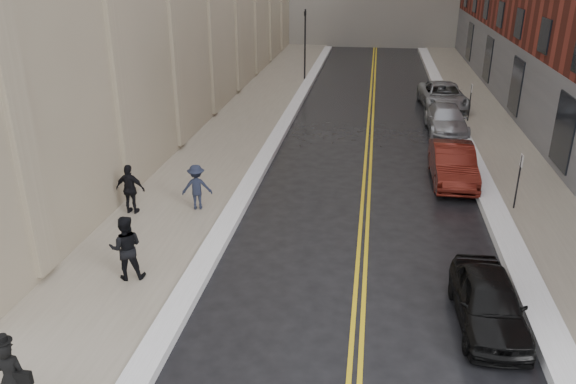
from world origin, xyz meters
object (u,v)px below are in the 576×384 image
(car_black, at_px, (489,302))
(pedestrian_b, at_px, (197,187))
(pedestrian_c, at_px, (130,189))
(car_silver_far, at_px, (443,96))
(car_maroon, at_px, (453,164))
(pedestrian_a, at_px, (126,248))
(car_silver_near, at_px, (446,120))
(pedestrian_main, at_px, (11,379))

(car_black, height_order, pedestrian_b, pedestrian_b)
(pedestrian_c, bearing_deg, car_silver_far, -123.12)
(car_black, height_order, car_maroon, car_maroon)
(pedestrian_a, xyz_separation_m, pedestrian_c, (-1.69, 4.22, -0.05))
(car_silver_far, xyz_separation_m, pedestrian_a, (-10.89, -22.03, 0.34))
(car_silver_near, distance_m, car_silver_far, 5.32)
(car_silver_near, height_order, pedestrian_a, pedestrian_a)
(car_black, relative_size, pedestrian_a, 2.05)
(pedestrian_b, relative_size, pedestrian_c, 0.92)
(pedestrian_main, xyz_separation_m, pedestrian_a, (0.06, 5.31, 0.07))
(pedestrian_c, bearing_deg, car_maroon, -153.68)
(car_black, distance_m, car_maroon, 10.04)
(pedestrian_c, bearing_deg, car_silver_near, -132.30)
(pedestrian_main, height_order, pedestrian_b, pedestrian_main)
(car_silver_near, bearing_deg, car_maroon, -95.40)
(car_silver_far, bearing_deg, car_maroon, -97.80)
(car_black, bearing_deg, car_maroon, 86.92)
(car_silver_far, bearing_deg, pedestrian_c, -129.23)
(car_silver_far, relative_size, pedestrian_c, 3.03)
(car_silver_far, distance_m, pedestrian_c, 21.81)
(pedestrian_b, distance_m, pedestrian_c, 2.32)
(pedestrian_main, distance_m, pedestrian_b, 10.27)
(car_silver_far, bearing_deg, car_black, -96.74)
(car_silver_near, xyz_separation_m, car_silver_far, (0.33, 5.31, 0.07))
(pedestrian_a, relative_size, pedestrian_b, 1.14)
(car_black, xyz_separation_m, pedestrian_a, (-9.81, 0.54, 0.44))
(car_black, relative_size, pedestrian_c, 2.16)
(car_maroon, bearing_deg, car_black, -91.78)
(car_maroon, xyz_separation_m, pedestrian_b, (-9.54, -4.56, 0.22))
(pedestrian_main, bearing_deg, car_black, -166.27)
(car_silver_far, xyz_separation_m, pedestrian_main, (-10.95, -27.34, 0.27))
(pedestrian_b, bearing_deg, car_silver_far, -135.28)
(car_maroon, bearing_deg, car_silver_near, 85.69)
(car_silver_near, relative_size, pedestrian_a, 2.51)
(car_maroon, distance_m, pedestrian_b, 10.57)
(car_silver_near, xyz_separation_m, pedestrian_b, (-10.04, -11.78, 0.29))
(car_black, xyz_separation_m, pedestrian_main, (-9.88, -4.77, 0.37))
(car_silver_near, relative_size, pedestrian_main, 2.70)
(pedestrian_main, bearing_deg, car_maroon, -136.39)
(pedestrian_main, distance_m, pedestrian_c, 9.66)
(car_black, distance_m, pedestrian_main, 10.97)
(car_maroon, xyz_separation_m, pedestrian_a, (-10.06, -9.50, 0.34))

